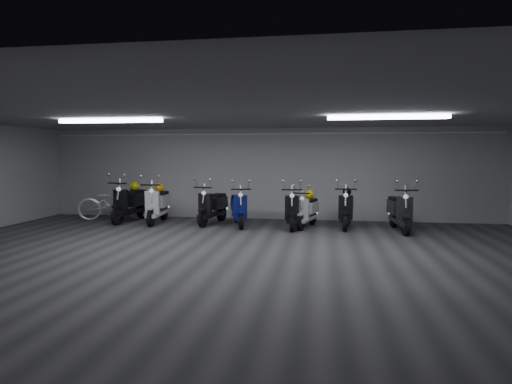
# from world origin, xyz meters

# --- Properties ---
(floor) EXTENTS (14.00, 10.00, 0.01)m
(floor) POSITION_xyz_m (0.00, 0.00, -0.01)
(floor) COLOR #323234
(floor) RESTS_ON ground
(ceiling) EXTENTS (14.00, 10.00, 0.01)m
(ceiling) POSITION_xyz_m (0.00, 0.00, 2.80)
(ceiling) COLOR gray
(ceiling) RESTS_ON ground
(back_wall) EXTENTS (14.00, 0.01, 2.80)m
(back_wall) POSITION_xyz_m (0.00, 5.00, 1.40)
(back_wall) COLOR #A7A7A9
(back_wall) RESTS_ON ground
(front_wall) EXTENTS (14.00, 0.01, 2.80)m
(front_wall) POSITION_xyz_m (0.00, -5.00, 1.40)
(front_wall) COLOR #A7A7A9
(front_wall) RESTS_ON ground
(fluor_strip_left) EXTENTS (2.40, 0.18, 0.08)m
(fluor_strip_left) POSITION_xyz_m (-3.00, 1.00, 2.74)
(fluor_strip_left) COLOR white
(fluor_strip_left) RESTS_ON ceiling
(fluor_strip_right) EXTENTS (2.40, 0.18, 0.08)m
(fluor_strip_right) POSITION_xyz_m (3.00, 1.00, 2.74)
(fluor_strip_right) COLOR white
(fluor_strip_right) RESTS_ON ceiling
(conduit) EXTENTS (13.60, 0.05, 0.05)m
(conduit) POSITION_xyz_m (0.00, 4.92, 2.62)
(conduit) COLOR white
(conduit) RESTS_ON back_wall
(scooter_0) EXTENTS (0.92, 2.05, 1.47)m
(scooter_0) POSITION_xyz_m (-3.89, 3.81, 0.74)
(scooter_0) COLOR black
(scooter_0) RESTS_ON floor
(scooter_2) EXTENTS (0.80, 1.98, 1.44)m
(scooter_2) POSITION_xyz_m (-3.00, 3.68, 0.72)
(scooter_2) COLOR silver
(scooter_2) RESTS_ON floor
(scooter_3) EXTENTS (0.96, 1.91, 1.36)m
(scooter_3) POSITION_xyz_m (-1.39, 3.78, 0.68)
(scooter_3) COLOR black
(scooter_3) RESTS_ON floor
(scooter_4) EXTENTS (1.10, 1.89, 1.33)m
(scooter_4) POSITION_xyz_m (-0.58, 3.54, 0.67)
(scooter_4) COLOR navy
(scooter_4) RESTS_ON floor
(scooter_5) EXTENTS (0.74, 1.86, 1.35)m
(scooter_5) POSITION_xyz_m (0.91, 3.43, 0.68)
(scooter_5) COLOR black
(scooter_5) RESTS_ON floor
(scooter_6) EXTENTS (0.96, 1.73, 1.22)m
(scooter_6) POSITION_xyz_m (1.32, 3.57, 0.61)
(scooter_6) COLOR #BCBCC1
(scooter_6) RESTS_ON floor
(scooter_7) EXTENTS (0.78, 1.88, 1.37)m
(scooter_7) POSITION_xyz_m (2.37, 3.69, 0.68)
(scooter_7) COLOR black
(scooter_7) RESTS_ON floor
(scooter_9) EXTENTS (0.76, 1.91, 1.39)m
(scooter_9) POSITION_xyz_m (3.70, 3.32, 0.70)
(scooter_9) COLOR black
(scooter_9) RESTS_ON floor
(bicycle) EXTENTS (2.15, 1.42, 1.31)m
(bicycle) POSITION_xyz_m (-4.59, 4.09, 0.66)
(bicycle) COLOR silver
(bicycle) RESTS_ON floor
(helmet_0) EXTENTS (0.25, 0.25, 0.25)m
(helmet_0) POSITION_xyz_m (-3.02, 3.95, 1.02)
(helmet_0) COLOR orange
(helmet_0) RESTS_ON scooter_2
(helmet_1) EXTENTS (0.25, 0.25, 0.25)m
(helmet_1) POSITION_xyz_m (1.38, 3.79, 0.88)
(helmet_1) COLOR yellow
(helmet_1) RESTS_ON scooter_6
(helmet_2) EXTENTS (0.24, 0.24, 0.24)m
(helmet_2) POSITION_xyz_m (2.40, 3.94, 0.97)
(helmet_2) COLOR black
(helmet_2) RESTS_ON scooter_7
(helmet_3) EXTENTS (0.27, 0.27, 0.27)m
(helmet_3) POSITION_xyz_m (-3.86, 4.08, 1.05)
(helmet_3) COLOR #BEB60B
(helmet_3) RESTS_ON scooter_0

